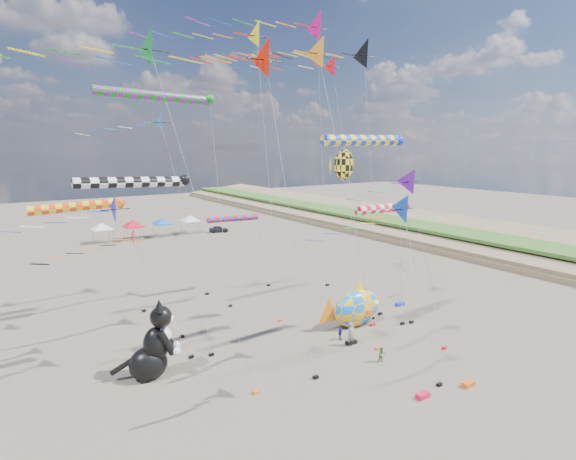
{
  "coord_description": "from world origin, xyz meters",
  "views": [
    {
      "loc": [
        -20.7,
        -16.06,
        15.29
      ],
      "look_at": [
        -1.91,
        12.0,
        9.07
      ],
      "focal_mm": 28.0,
      "sensor_mm": 36.0,
      "label": 1
    }
  ],
  "objects_px": {
    "cat_inflatable": "(151,339)",
    "child_blue": "(340,333)",
    "person_adult": "(351,334)",
    "child_green": "(382,355)",
    "parked_car": "(219,229)",
    "fish_inflatable": "(356,308)"
  },
  "relations": [
    {
      "from": "child_green",
      "to": "child_blue",
      "type": "relative_size",
      "value": 1.04
    },
    {
      "from": "cat_inflatable",
      "to": "child_blue",
      "type": "distance_m",
      "value": 14.73
    },
    {
      "from": "person_adult",
      "to": "parked_car",
      "type": "height_order",
      "value": "person_adult"
    },
    {
      "from": "person_adult",
      "to": "parked_car",
      "type": "bearing_deg",
      "value": 79.32
    },
    {
      "from": "cat_inflatable",
      "to": "child_blue",
      "type": "xyz_separation_m",
      "value": [
        14.35,
        -2.6,
        -2.07
      ]
    },
    {
      "from": "person_adult",
      "to": "child_green",
      "type": "height_order",
      "value": "person_adult"
    },
    {
      "from": "cat_inflatable",
      "to": "child_blue",
      "type": "bearing_deg",
      "value": 8.73
    },
    {
      "from": "fish_inflatable",
      "to": "person_adult",
      "type": "bearing_deg",
      "value": -137.46
    },
    {
      "from": "cat_inflatable",
      "to": "child_green",
      "type": "relative_size",
      "value": 4.48
    },
    {
      "from": "cat_inflatable",
      "to": "parked_car",
      "type": "xyz_separation_m",
      "value": [
        26.25,
        45.54,
        -2.04
      ]
    },
    {
      "from": "child_green",
      "to": "child_blue",
      "type": "xyz_separation_m",
      "value": [
        0.02,
        4.62,
        -0.02
      ]
    },
    {
      "from": "person_adult",
      "to": "parked_car",
      "type": "distance_m",
      "value": 50.83
    },
    {
      "from": "person_adult",
      "to": "cat_inflatable",
      "type": "bearing_deg",
      "value": 167.74
    },
    {
      "from": "cat_inflatable",
      "to": "child_blue",
      "type": "height_order",
      "value": "cat_inflatable"
    },
    {
      "from": "fish_inflatable",
      "to": "child_blue",
      "type": "xyz_separation_m",
      "value": [
        -3.14,
        -1.6,
        -0.96
      ]
    },
    {
      "from": "person_adult",
      "to": "child_green",
      "type": "bearing_deg",
      "value": -87.49
    },
    {
      "from": "child_blue",
      "to": "parked_car",
      "type": "height_order",
      "value": "parked_car"
    },
    {
      "from": "cat_inflatable",
      "to": "fish_inflatable",
      "type": "distance_m",
      "value": 17.55
    },
    {
      "from": "parked_car",
      "to": "child_blue",
      "type": "bearing_deg",
      "value": -170.86
    },
    {
      "from": "person_adult",
      "to": "child_blue",
      "type": "relative_size",
      "value": 1.67
    },
    {
      "from": "fish_inflatable",
      "to": "child_blue",
      "type": "relative_size",
      "value": 5.81
    },
    {
      "from": "child_blue",
      "to": "parked_car",
      "type": "bearing_deg",
      "value": 51.65
    }
  ]
}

